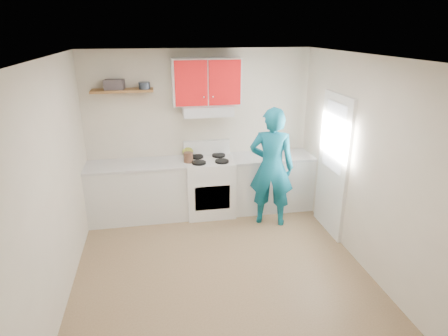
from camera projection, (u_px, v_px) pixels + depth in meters
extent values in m
plane|color=brown|center=(220.00, 267.00, 4.87)|extent=(3.80, 3.80, 0.00)
cube|color=white|center=(220.00, 57.00, 3.97)|extent=(3.60, 3.80, 0.04)
cube|color=beige|center=(200.00, 132.00, 6.17)|extent=(3.60, 0.04, 2.60)
cube|color=beige|center=(267.00, 268.00, 2.66)|extent=(3.60, 0.04, 2.60)
cube|color=beige|center=(56.00, 184.00, 4.11)|extent=(0.04, 3.80, 2.60)
cube|color=beige|center=(362.00, 163.00, 4.73)|extent=(0.04, 3.80, 2.60)
cube|color=white|center=(333.00, 165.00, 5.46)|extent=(0.05, 0.85, 2.05)
cube|color=white|center=(334.00, 137.00, 5.31)|extent=(0.01, 0.55, 0.95)
cube|color=silver|center=(138.00, 192.00, 6.01)|extent=(1.52, 0.60, 0.90)
cube|color=silver|center=(270.00, 182.00, 6.38)|extent=(1.32, 0.60, 0.90)
cube|color=white|center=(209.00, 187.00, 6.18)|extent=(0.76, 0.65, 0.92)
cube|color=silver|center=(207.00, 110.00, 5.85)|extent=(0.76, 0.44, 0.15)
cube|color=red|center=(206.00, 82.00, 5.75)|extent=(1.02, 0.33, 0.70)
cube|color=brown|center=(122.00, 90.00, 5.58)|extent=(0.90, 0.30, 0.04)
cube|color=#484044|center=(114.00, 85.00, 5.54)|extent=(0.30, 0.23, 0.14)
cylinder|color=#333D4C|center=(144.00, 86.00, 5.58)|extent=(0.17, 0.17, 0.10)
ellipsoid|color=olive|center=(188.00, 151.00, 6.18)|extent=(0.23, 0.23, 0.16)
cylinder|color=#4B2F20|center=(188.00, 158.00, 5.89)|extent=(0.18, 0.18, 0.17)
cube|color=olive|center=(253.00, 157.00, 6.19)|extent=(0.36, 0.31, 0.02)
cube|color=#B61224|center=(288.00, 155.00, 6.32)|extent=(0.31, 0.26, 0.01)
imported|color=#0D6079|center=(271.00, 167.00, 5.70)|extent=(0.78, 0.65, 1.83)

